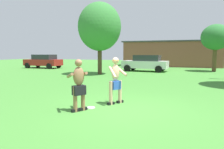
# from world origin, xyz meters

# --- Properties ---
(ground_plane) EXTENTS (80.00, 80.00, 0.00)m
(ground_plane) POSITION_xyz_m (0.00, 0.00, 0.00)
(ground_plane) COLOR #428433
(player_with_cap) EXTENTS (0.69, 0.79, 1.69)m
(player_with_cap) POSITION_xyz_m (-0.42, 0.63, 0.92)
(player_with_cap) COLOR black
(player_with_cap) RESTS_ON ground_plane
(player_in_black) EXTENTS (0.72, 0.88, 1.64)m
(player_in_black) POSITION_xyz_m (-1.22, -0.62, 0.87)
(player_in_black) COLOR black
(player_in_black) RESTS_ON ground_plane
(frisbee) EXTENTS (0.28, 0.28, 0.03)m
(frisbee) POSITION_xyz_m (-1.02, -0.19, 0.01)
(frisbee) COLOR white
(frisbee) RESTS_ON ground_plane
(car_red_near_post) EXTENTS (4.33, 2.07, 1.58)m
(car_red_near_post) POSITION_xyz_m (-13.67, 13.75, 0.82)
(car_red_near_post) COLOR maroon
(car_red_near_post) RESTS_ON ground_plane
(car_white_far_end) EXTENTS (4.43, 2.31, 1.58)m
(car_white_far_end) POSITION_xyz_m (-1.67, 13.66, 0.82)
(car_white_far_end) COLOR white
(car_white_far_end) RESTS_ON ground_plane
(outbuilding_behind_lot) EXTENTS (12.47, 6.45, 3.31)m
(outbuilding_behind_lot) POSITION_xyz_m (0.18, 23.22, 1.66)
(outbuilding_behind_lot) COLOR brown
(outbuilding_behind_lot) RESTS_ON ground_plane
(tree_left_field) EXTENTS (3.57, 3.57, 5.94)m
(tree_left_field) POSITION_xyz_m (-4.84, 9.73, 3.93)
(tree_left_field) COLOR #4C3823
(tree_left_field) RESTS_ON ground_plane
(tree_behind_players) EXTENTS (2.68, 2.68, 4.50)m
(tree_behind_players) POSITION_xyz_m (4.61, 15.68, 3.24)
(tree_behind_players) COLOR brown
(tree_behind_players) RESTS_ON ground_plane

